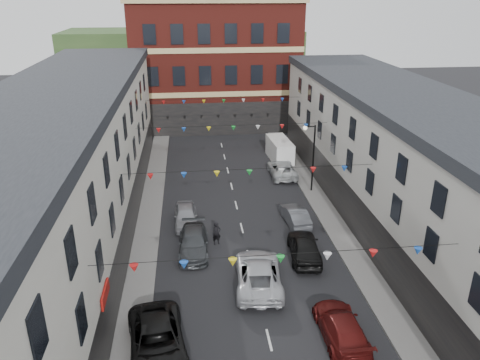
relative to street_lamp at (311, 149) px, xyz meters
name	(u,v)px	position (x,y,z in m)	size (l,w,h in m)	color
ground	(258,293)	(-6.55, -14.00, -3.90)	(160.00, 160.00, 0.00)	black
pavement_left	(140,279)	(-13.45, -12.00, -3.83)	(1.80, 64.00, 0.15)	#605E5B
pavement_right	(360,266)	(0.35, -12.00, -3.83)	(1.80, 64.00, 0.15)	#605E5B
terrace_left	(38,213)	(-18.33, -13.00, 1.44)	(8.40, 56.00, 10.70)	silver
terrace_right	(454,201)	(5.23, -13.00, 0.95)	(8.40, 56.00, 9.70)	beige
civic_building	(215,60)	(-6.55, 23.95, 4.23)	(20.60, 13.30, 18.50)	maroon
clock_tower	(149,3)	(-14.05, 21.00, 11.03)	(5.60, 5.60, 30.00)	maroon
distant_hill	(184,60)	(-10.55, 48.00, 1.10)	(40.00, 14.00, 10.00)	#294520
street_lamp	(311,149)	(0.00, 0.00, 0.00)	(1.10, 0.36, 6.00)	black
car_left_c	(157,342)	(-12.05, -18.44, -3.11)	(2.65, 5.74, 1.59)	black
car_left_d	(193,243)	(-10.15, -8.98, -3.20)	(1.97, 4.83, 1.40)	#393C40
car_left_e	(186,216)	(-10.65, -4.89, -3.19)	(1.70, 4.21, 1.44)	gray
car_right_c	(341,327)	(-2.95, -18.30, -3.19)	(2.00, 4.92, 1.43)	#581311
car_right_d	(305,247)	(-2.95, -10.54, -3.10)	(1.89, 4.71, 1.60)	black
car_right_e	(295,215)	(-2.49, -5.63, -3.24)	(1.41, 4.05, 1.33)	#4F5257
car_right_f	(282,169)	(-1.58, 3.96, -3.22)	(2.29, 4.96, 1.38)	silver
moving_car	(259,273)	(-6.38, -13.22, -3.10)	(2.66, 5.78, 1.61)	silver
white_van	(280,150)	(-0.95, 8.47, -2.83)	(1.88, 4.88, 2.16)	white
pedestrian	(217,233)	(-8.55, -8.12, -3.07)	(0.61, 0.40, 1.67)	black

